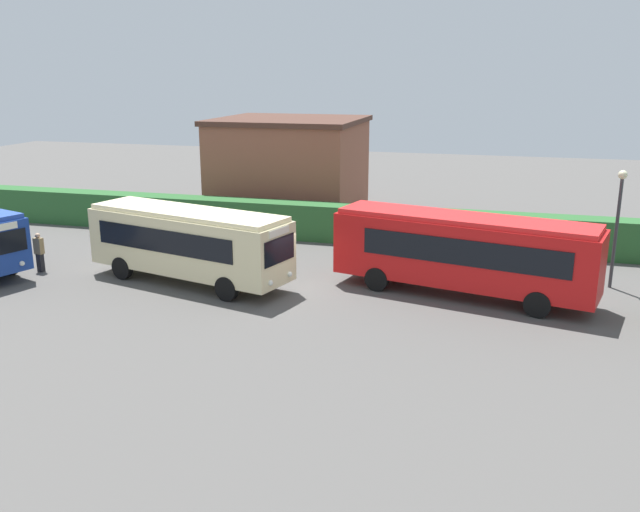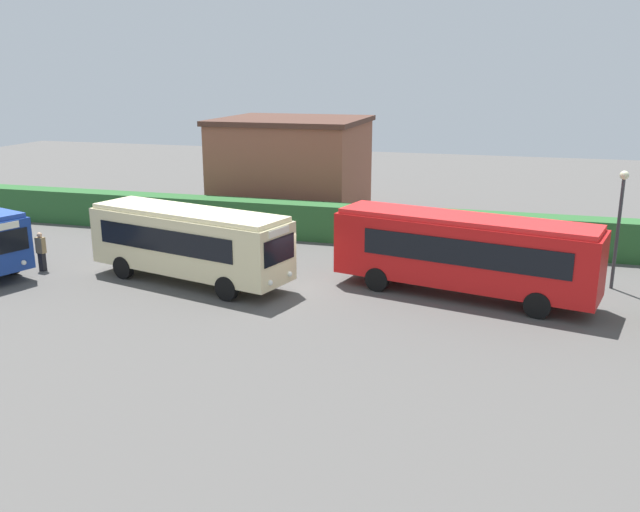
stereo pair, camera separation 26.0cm
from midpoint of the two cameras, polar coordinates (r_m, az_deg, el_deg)
name	(u,v)px [view 2 (the right image)]	position (r m, az deg, el deg)	size (l,w,h in m)	color
ground_plane	(281,294)	(27.71, -3.05, -3.21)	(99.60, 99.60, 0.00)	#514F4C
bus_cream	(189,241)	(29.26, -10.64, 1.26)	(9.53, 4.75, 3.16)	beige
bus_red	(463,251)	(27.55, 12.17, 0.43)	(10.68, 4.71, 3.28)	red
person_left	(41,250)	(33.04, -22.11, 0.43)	(0.43, 0.31, 1.78)	black
hedge_row	(339,223)	(36.08, 1.78, 2.79)	(61.80, 1.44, 1.93)	#2A5E2D
depot_building	(293,167)	(42.48, -2.14, 7.48)	(8.65, 8.22, 5.97)	brown
lamppost	(620,215)	(30.22, 24.03, 3.17)	(0.36, 0.36, 4.92)	#38383D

